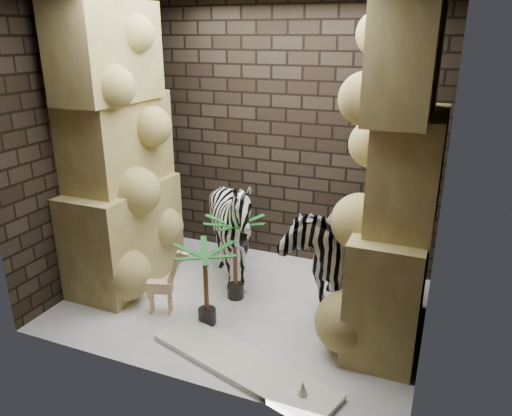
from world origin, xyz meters
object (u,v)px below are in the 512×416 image
at_px(palm_front, 235,258).
at_px(surfboard, 242,365).
at_px(zebra_left, 233,234).
at_px(palm_back, 206,286).
at_px(giraffe_toy, 159,280).
at_px(zebra_right, 324,241).

bearing_deg(palm_front, surfboard, -62.88).
bearing_deg(zebra_left, palm_back, -76.69).
xyz_separation_m(zebra_left, palm_back, (0.09, -0.80, -0.19)).
bearing_deg(giraffe_toy, zebra_right, 9.06).
distance_m(zebra_right, palm_back, 1.21).
bearing_deg(palm_back, zebra_left, 96.67).
relative_size(palm_back, surfboard, 0.46).
xyz_separation_m(giraffe_toy, surfboard, (1.08, -0.47, -0.33)).
relative_size(giraffe_toy, palm_back, 0.91).
bearing_deg(giraffe_toy, palm_back, -17.06).
bearing_deg(palm_back, palm_front, 84.43).
xyz_separation_m(zebra_right, palm_back, (-0.92, -0.71, -0.32)).
distance_m(palm_front, palm_back, 0.54).
xyz_separation_m(zebra_right, surfboard, (-0.35, -1.18, -0.70)).
relative_size(zebra_right, zebra_left, 1.11).
height_order(zebra_right, zebra_left, zebra_right).
height_order(zebra_right, surfboard, zebra_right).
relative_size(zebra_left, giraffe_toy, 1.80).
relative_size(zebra_left, palm_front, 1.43).
distance_m(zebra_right, zebra_left, 1.03).
height_order(zebra_left, surfboard, zebra_left).
relative_size(palm_front, surfboard, 0.53).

